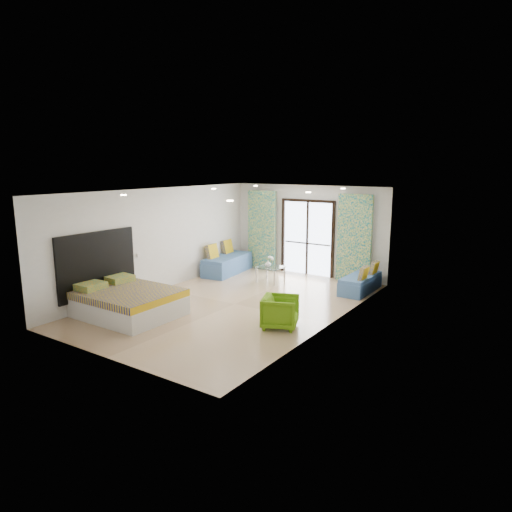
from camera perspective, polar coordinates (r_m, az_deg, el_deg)
The scene contains 24 objects.
floor at distance 11.05m, azimuth -2.67°, elevation -6.02°, with size 5.00×7.50×0.01m, color tan, non-canonical shape.
ceiling at distance 10.56m, azimuth -2.81°, elevation 8.11°, with size 5.00×7.50×0.01m, color silver, non-canonical shape.
wall_back at distance 13.87m, azimuth 6.52°, elevation 3.22°, with size 5.00×0.01×2.70m, color silver, non-canonical shape.
wall_front at distance 8.09m, azimuth -18.75°, elevation -3.18°, with size 5.00×0.01×2.70m, color silver, non-canonical shape.
wall_left at distance 12.35m, azimuth -12.11°, elevation 2.04°, with size 0.01×7.50×2.70m, color silver, non-canonical shape.
wall_right at distance 9.48m, azimuth 9.51°, elevation -0.66°, with size 0.01×7.50×2.70m, color silver, non-canonical shape.
balcony_door at distance 13.86m, azimuth 6.45°, elevation 2.83°, with size 1.76×0.08×2.28m.
balcony_rail at distance 13.92m, azimuth 6.44°, elevation 1.58°, with size 1.52×0.03×0.04m, color #595451.
curtain_left at distance 14.51m, azimuth 0.73°, elevation 3.25°, with size 1.00×0.10×2.50m, color silver.
curtain_right at distance 13.10m, azimuth 12.18°, elevation 2.11°, with size 1.00×0.10×2.50m, color silver.
downlight_a at distance 10.06m, azimuth -16.22°, elevation 7.34°, with size 0.12×0.12×0.02m, color #FFE0B2.
downlight_b at distance 8.13m, azimuth -3.27°, elevation 6.91°, with size 0.12×0.12×0.02m, color #FFE0B2.
downlight_c at distance 12.21m, azimuth -5.32°, elevation 8.37°, with size 0.12×0.12×0.02m, color #FFE0B2.
downlight_d at distance 10.67m, azimuth 6.56°, elevation 7.92°, with size 0.12×0.12×0.02m, color #FFE0B2.
downlight_e at distance 13.82m, azimuth -0.04°, elevation 8.76°, with size 0.12×0.12×0.02m, color #FFE0B2.
downlight_f at distance 12.48m, azimuth 10.82°, elevation 8.28°, with size 0.12×0.12×0.02m, color #FFE0B2.
headboard at distance 11.11m, azimuth -19.21°, elevation -0.95°, with size 0.06×2.10×1.50m, color black.
switch_plate at distance 11.90m, azimuth -14.46°, elevation 0.11°, with size 0.02×0.10×0.10m, color silver.
bed at distance 10.55m, azimuth -15.70°, elevation -5.57°, with size 2.10×1.71×0.72m.
daybed_left at distance 14.11m, azimuth -3.66°, elevation -0.93°, with size 0.99×2.02×0.96m.
daybed_right at distance 12.33m, azimuth 12.97°, elevation -3.27°, with size 0.64×1.59×0.78m.
coffee_table at distance 12.96m, azimuth 1.84°, elevation -1.57°, with size 0.70×0.70×0.78m.
vase at distance 12.95m, azimuth 1.51°, elevation -0.96°, with size 0.17×0.18×0.17m, color white.
armchair at distance 9.42m, azimuth 3.06°, elevation -6.80°, with size 0.71×0.66×0.73m, color #5E9813.
Camera 1 is at (6.28, -8.47, 3.30)m, focal length 32.00 mm.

